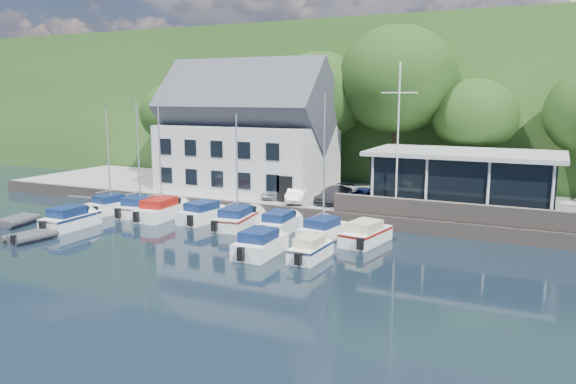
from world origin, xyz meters
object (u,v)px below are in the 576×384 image
boat_r1_0 (108,156)px  dinghy_0 (17,219)px  boat_r1_6 (324,172)px  boat_r1_2 (160,156)px  boat_r2_4 (311,247)px  car_silver (273,191)px  boat_r2_3 (260,242)px  boat_r1_4 (237,165)px  boat_r1_3 (204,211)px  harbor_building (247,139)px  car_dgrey (334,195)px  car_white (298,193)px  boat_r2_0 (70,217)px  dinghy_1 (30,235)px  boat_r1_7 (366,232)px  flagpole (398,139)px  boat_r1_5 (280,221)px  boat_r1_1 (138,156)px  club_pavilion (464,180)px  car_blue (361,196)px

boat_r1_0 → dinghy_0: boat_r1_0 is taller
boat_r1_6 → boat_r1_2: bearing=-174.1°
boat_r1_0 → boat_r1_6: bearing=8.7°
boat_r2_4 → car_silver: bearing=127.7°
dinghy_0 → boat_r2_3: bearing=-8.4°
boat_r1_0 → boat_r1_4: (11.25, 0.21, -0.08)m
boat_r1_0 → boat_r1_3: boat_r1_0 is taller
harbor_building → car_dgrey: size_ratio=3.45×
car_white → boat_r1_0: boat_r1_0 is taller
car_white → boat_r2_0: bearing=-153.7°
boat_r2_0 → dinghy_1: boat_r2_0 is taller
boat_r1_2 → boat_r1_7: bearing=-6.5°
flagpole → boat_r1_4: (-9.86, -4.70, -1.78)m
flagpole → boat_r1_6: 6.43m
boat_r1_6 → boat_r1_5: bearing=179.5°
car_silver → car_dgrey: (5.02, 0.17, 0.03)m
car_dgrey → boat_r1_1: (-13.22, -6.25, 2.88)m
car_dgrey → harbor_building: bearing=170.1°
club_pavilion → flagpole: flagpole is taller
boat_r1_0 → boat_r1_6: size_ratio=1.02×
flagpole → boat_r1_1: flagpole is taller
harbor_building → boat_r1_4: (4.23, -8.85, -1.03)m
dinghy_0 → dinghy_1: 5.40m
harbor_building → car_dgrey: harbor_building is taller
boat_r1_2 → dinghy_1: boat_r1_2 is taller
boat_r1_7 → boat_r2_3: bearing=-123.7°
boat_r2_0 → car_silver: bearing=48.3°
boat_r1_2 → boat_r2_0: size_ratio=1.56×
car_silver → boat_r1_2: size_ratio=0.37×
car_silver → boat_r1_3: (-2.68, -5.79, -0.83)m
boat_r1_1 → dinghy_1: bearing=-105.3°
car_dgrey → boat_r1_7: bearing=-48.8°
boat_r2_0 → dinghy_0: 4.43m
boat_r1_3 → car_white: bearing=54.3°
harbor_building → club_pavilion: size_ratio=1.09×
car_dgrey → boat_r2_0: (-14.72, -11.69, -0.83)m
boat_r1_6 → boat_r2_3: bearing=-103.2°
car_white → boat_r2_3: size_ratio=0.71×
boat_r2_0 → car_white: bearing=40.2°
flagpole → boat_r2_4: size_ratio=2.20×
boat_r1_4 → dinghy_0: 16.13m
boat_r2_3 → boat_r1_4: bearing=129.5°
boat_r1_4 → dinghy_0: bearing=-164.4°
boat_r2_0 → dinghy_1: size_ratio=2.02×
car_blue → boat_r1_7: bearing=-57.2°
flagpole → car_silver: bearing=172.1°
boat_r1_0 → boat_r2_3: size_ratio=1.60×
boat_r1_5 → dinghy_1: (-13.08, -8.90, -0.36)m
flagpole → boat_r1_7: size_ratio=1.79×
boat_r1_4 → dinghy_0: boat_r1_4 is taller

